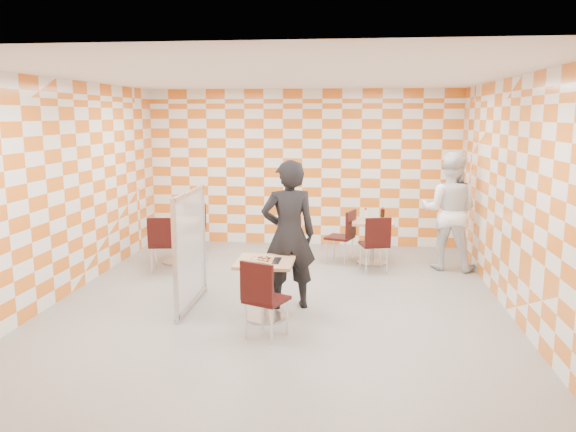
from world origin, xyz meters
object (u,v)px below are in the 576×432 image
Objects in this scene: soda_bottle at (383,215)px; man_white at (449,211)px; partition at (190,248)px; chair_second_front at (376,240)px; empty_table at (177,234)px; chair_main_front at (262,294)px; man_dark at (289,235)px; second_table at (372,234)px; sport_bottle at (366,214)px; chair_empty_near at (162,240)px; chair_empty_far at (193,225)px; main_table at (265,279)px; chair_second_side at (345,233)px.

man_white is at bearing -9.99° from soda_bottle.
chair_second_front is at bearing 37.33° from partition.
empty_table is 3.75m from chair_main_front.
partition is 1.30m from man_dark.
second_table is 0.36m from sport_bottle.
chair_second_front is 1.00× the size of chair_empty_near.
sport_bottle is (-0.12, 0.08, 0.33)m from second_table.
chair_main_front is 1.23m from man_dark.
man_dark is at bearing -52.61° from chair_empty_far.
empty_table is at bearing -174.50° from soda_bottle.
partition is at bearing -58.93° from chair_empty_near.
man_dark is at bearing 62.46° from main_table.
man_dark reaches higher than chair_empty_far.
soda_bottle reaches higher than empty_table.
chair_main_front is 1.53m from partition.
man_dark reaches higher than chair_second_side.
second_table is 0.81× the size of chair_second_side.
main_table is 3.26× the size of soda_bottle.
chair_empty_far is 3.41m from man_dark.
man_dark is 9.78× the size of sport_bottle.
chair_second_front is 4.62× the size of sport_bottle.
chair_empty_far is at bearing -68.35° from man_dark.
main_table is 3.15m from empty_table.
empty_table is 0.66m from chair_empty_far.
chair_main_front is (1.99, -3.18, 0.04)m from empty_table.
sport_bottle is (3.10, -0.24, 0.29)m from chair_empty_far.
man_dark is at bearing -32.26° from chair_empty_near.
man_white is 8.39× the size of soda_bottle.
man_dark is at bearing 5.28° from partition.
partition is 3.47m from sport_bottle.
sport_bottle reaches higher than chair_empty_far.
empty_table is (-3.33, -0.33, 0.00)m from second_table.
man_dark is (-1.20, -1.78, 0.43)m from chair_second_front.
man_white is (1.19, 0.41, 0.42)m from chair_second_front.
chair_second_front is at bearing -86.79° from second_table.
man_dark reaches higher than chair_second_front.
man_white is at bearing 52.36° from chair_main_front.
second_table is at bearing 16.41° from chair_empty_near.
chair_second_side is at bearing 75.73° from chair_main_front.
chair_second_side is at bearing -8.04° from chair_empty_far.
man_dark is (0.24, 0.46, 0.47)m from main_table.
main_table is 0.70m from man_dark.
sport_bottle is (1.29, 2.91, 0.33)m from main_table.
chair_empty_far is 0.48× the size of man_white.
man_white is (4.45, -0.50, 0.42)m from chair_empty_far.
soda_bottle is at bearing 7.09° from chair_second_side.
second_table is 3.50m from partition.
chair_second_front is at bearing -139.83° from man_dark.
second_table is 0.81× the size of chair_main_front.
chair_empty_far is at bearing 171.96° from chair_second_side.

